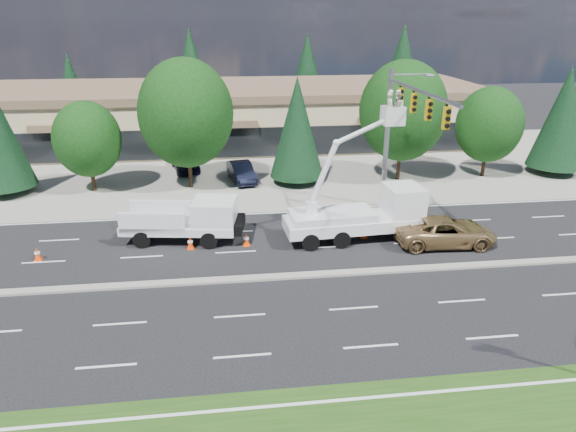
{
  "coord_description": "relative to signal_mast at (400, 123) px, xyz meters",
  "views": [
    {
      "loc": [
        -0.25,
        -22.21,
        12.06
      ],
      "look_at": [
        2.74,
        2.13,
        2.4
      ],
      "focal_mm": 32.0,
      "sensor_mm": 36.0,
      "label": 1
    }
  ],
  "objects": [
    {
      "name": "tree_back_d",
      "position": [
        11.97,
        34.96,
        -0.12
      ],
      "size": [
        5.61,
        5.61,
        11.06
      ],
      "color": "#332114",
      "rests_on": "ground"
    },
    {
      "name": "tree_back_a",
      "position": [
        -28.03,
        34.96,
        -1.79
      ],
      "size": [
        4.03,
        4.03,
        7.95
      ],
      "color": "#332114",
      "rests_on": "ground"
    },
    {
      "name": "tree_back_c",
      "position": [
        -0.03,
        34.96,
        -0.65
      ],
      "size": [
        5.11,
        5.11,
        10.08
      ],
      "color": "#332114",
      "rests_on": "ground"
    },
    {
      "name": "concrete_apron",
      "position": [
        -10.03,
        12.96,
        -6.05
      ],
      "size": [
        140.0,
        22.0,
        0.01
      ],
      "primitive_type": "cube",
      "color": "gray",
      "rests_on": "ground"
    },
    {
      "name": "minivan",
      "position": [
        1.64,
        -4.24,
        -5.28
      ],
      "size": [
        5.75,
        2.91,
        1.56
      ],
      "primitive_type": "imported",
      "rotation": [
        0.0,
        0.0,
        1.51
      ],
      "color": "#99784A",
      "rests_on": "ground"
    },
    {
      "name": "ground",
      "position": [
        -10.03,
        -7.04,
        -6.06
      ],
      "size": [
        140.0,
        140.0,
        0.0
      ],
      "primitive_type": "plane",
      "color": "black",
      "rests_on": "ground"
    },
    {
      "name": "parked_car_east",
      "position": [
        -9.2,
        8.96,
        -5.32
      ],
      "size": [
        2.34,
        4.66,
        1.47
      ],
      "primitive_type": "imported",
      "rotation": [
        0.0,
        0.0,
        0.18
      ],
      "color": "black",
      "rests_on": "ground"
    },
    {
      "name": "tree_front_h",
      "position": [
        15.97,
        7.96,
        -1.5
      ],
      "size": [
        4.31,
        4.31,
        8.49
      ],
      "color": "#332114",
      "rests_on": "ground"
    },
    {
      "name": "parked_car_west",
      "position": [
        -13.72,
        12.46,
        -5.25
      ],
      "size": [
        2.89,
        5.03,
        1.61
      ],
      "primitive_type": "imported",
      "rotation": [
        0.0,
        0.0,
        0.22
      ],
      "color": "black",
      "rests_on": "ground"
    },
    {
      "name": "road_median",
      "position": [
        -10.03,
        -7.04,
        -6.0
      ],
      "size": [
        120.0,
        0.55,
        0.12
      ],
      "primitive_type": "cube",
      "color": "gray",
      "rests_on": "ground"
    },
    {
      "name": "traffic_cone_c",
      "position": [
        -9.4,
        -3.04,
        -5.72
      ],
      "size": [
        0.4,
        0.4,
        0.7
      ],
      "color": "#FF4308",
      "rests_on": "ground"
    },
    {
      "name": "tree_front_c",
      "position": [
        -20.03,
        7.96,
        -2.24
      ],
      "size": [
        4.7,
        4.7,
        6.52
      ],
      "color": "#332114",
      "rests_on": "ground"
    },
    {
      "name": "bucket_truck",
      "position": [
        -2.62,
        -2.8,
        -4.27
      ],
      "size": [
        7.99,
        3.01,
        8.37
      ],
      "rotation": [
        0.0,
        0.0,
        0.07
      ],
      "color": "white",
      "rests_on": "ground"
    },
    {
      "name": "strip_mall",
      "position": [
        -10.03,
        22.93,
        -3.23
      ],
      "size": [
        50.4,
        15.4,
        5.5
      ],
      "color": "tan",
      "rests_on": "ground"
    },
    {
      "name": "tree_front_g",
      "position": [
        9.97,
        7.96,
        -1.94
      ],
      "size": [
        5.07,
        5.07,
        7.04
      ],
      "color": "#332114",
      "rests_on": "ground"
    },
    {
      "name": "utility_pickup",
      "position": [
        -12.62,
        -1.92,
        -5.05
      ],
      "size": [
        6.67,
        3.28,
        2.45
      ],
      "rotation": [
        0.0,
        0.0,
        -0.15
      ],
      "color": "white",
      "rests_on": "ground"
    },
    {
      "name": "traffic_cone_d",
      "position": [
        -2.63,
        -2.78,
        -5.72
      ],
      "size": [
        0.4,
        0.4,
        0.7
      ],
      "color": "#FF4308",
      "rests_on": "ground"
    },
    {
      "name": "tree_back_b",
      "position": [
        -14.03,
        34.96,
        -0.33
      ],
      "size": [
        5.41,
        5.41,
        10.67
      ],
      "color": "#332114",
      "rests_on": "ground"
    },
    {
      "name": "signal_mast",
      "position": [
        0.0,
        0.0,
        0.0
      ],
      "size": [
        2.76,
        10.16,
        9.0
      ],
      "color": "gray",
      "rests_on": "ground"
    },
    {
      "name": "tree_front_e",
      "position": [
        -5.03,
        7.96,
        -1.77
      ],
      "size": [
        4.06,
        4.06,
        7.99
      ],
      "color": "#332114",
      "rests_on": "ground"
    },
    {
      "name": "traffic_cone_b",
      "position": [
        -12.48,
        -3.11,
        -5.72
      ],
      "size": [
        0.4,
        0.4,
        0.7
      ],
      "color": "#FF4308",
      "rests_on": "ground"
    },
    {
      "name": "traffic_cone_a",
      "position": [
        -20.38,
        -3.56,
        -5.72
      ],
      "size": [
        0.4,
        0.4,
        0.7
      ],
      "color": "#FF4308",
      "rests_on": "ground"
    },
    {
      "name": "tree_front_f",
      "position": [
        2.97,
        7.96,
        -0.74
      ],
      "size": [
        6.54,
        6.54,
        9.08
      ],
      "color": "#332114",
      "rests_on": "ground"
    },
    {
      "name": "tree_front_d",
      "position": [
        -13.03,
        7.96,
        -0.57
      ],
      "size": [
        6.76,
        6.76,
        9.38
      ],
      "color": "#332114",
      "rests_on": "ground"
    }
  ]
}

